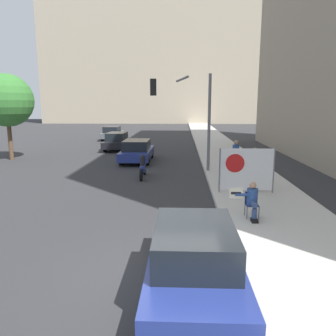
% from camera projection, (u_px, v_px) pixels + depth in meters
% --- Properties ---
extents(ground_plane, '(160.00, 160.00, 0.00)m').
position_uv_depth(ground_plane, '(166.00, 272.00, 7.40)').
color(ground_plane, '#303033').
extents(sidewalk_curb, '(3.78, 90.00, 0.17)m').
position_uv_depth(sidewalk_curb, '(229.00, 160.00, 21.95)').
color(sidewalk_curb, beige).
rests_on(sidewalk_curb, ground_plane).
extents(building_backdrop_far, '(52.00, 12.00, 40.82)m').
position_uv_depth(building_backdrop_far, '(171.00, 22.00, 67.18)').
color(building_backdrop_far, tan).
rests_on(building_backdrop_far, ground_plane).
extents(seated_protester, '(0.94, 0.77, 1.16)m').
position_uv_depth(seated_protester, '(252.00, 199.00, 10.32)').
color(seated_protester, '#474C56').
rests_on(seated_protester, sidewalk_curb).
extents(jogger_on_sidewalk, '(0.34, 0.34, 1.81)m').
position_uv_depth(jogger_on_sidewalk, '(254.00, 169.00, 13.66)').
color(jogger_on_sidewalk, '#334775').
rests_on(jogger_on_sidewalk, sidewalk_curb).
extents(pedestrian_behind, '(0.34, 0.34, 1.79)m').
position_uv_depth(pedestrian_behind, '(236.00, 157.00, 16.59)').
color(pedestrian_behind, black).
rests_on(pedestrian_behind, sidewalk_curb).
extents(protest_banner, '(2.24, 0.06, 1.82)m').
position_uv_depth(protest_banner, '(246.00, 169.00, 13.29)').
color(protest_banner, slate).
rests_on(protest_banner, sidewalk_curb).
extents(traffic_light_pole, '(3.20, 2.97, 5.15)m').
position_uv_depth(traffic_light_pole, '(187.00, 105.00, 17.20)').
color(traffic_light_pole, slate).
rests_on(traffic_light_pole, sidewalk_curb).
extents(parked_car_curbside, '(1.79, 4.31, 1.43)m').
position_uv_depth(parked_car_curbside, '(194.00, 258.00, 6.52)').
color(parked_car_curbside, navy).
rests_on(parked_car_curbside, ground_plane).
extents(car_on_road_nearest, '(1.88, 4.69, 1.44)m').
position_uv_depth(car_on_road_nearest, '(137.00, 151.00, 21.79)').
color(car_on_road_nearest, navy).
rests_on(car_on_road_nearest, ground_plane).
extents(car_on_road_midblock, '(1.73, 4.76, 1.44)m').
position_uv_depth(car_on_road_midblock, '(117.00, 141.00, 27.62)').
color(car_on_road_midblock, black).
rests_on(car_on_road_midblock, ground_plane).
extents(car_on_road_distant, '(1.77, 4.48, 1.44)m').
position_uv_depth(car_on_road_distant, '(112.00, 133.00, 35.41)').
color(car_on_road_distant, '#565B60').
rests_on(car_on_road_distant, ground_plane).
extents(motorcycle_on_road, '(0.28, 2.08, 1.20)m').
position_uv_depth(motorcycle_on_road, '(143.00, 168.00, 16.92)').
color(motorcycle_on_road, navy).
rests_on(motorcycle_on_road, ground_plane).
extents(street_tree_near_curb, '(3.50, 3.50, 5.76)m').
position_uv_depth(street_tree_near_curb, '(7.00, 101.00, 21.78)').
color(street_tree_near_curb, brown).
rests_on(street_tree_near_curb, ground_plane).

